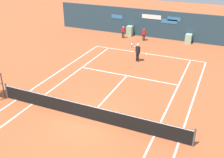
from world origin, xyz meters
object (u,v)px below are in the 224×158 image
Objects in this scene: player_on_baseline at (137,51)px; ball_kid_centre_post at (144,34)px; ball_kid_right_post at (123,31)px; tennis_ball_by_sideline at (88,55)px.

player_on_baseline is 5.97m from ball_kid_centre_post.
player_on_baseline reaches higher than ball_kid_right_post.
player_on_baseline is 4.69m from tennis_ball_by_sideline.
tennis_ball_by_sideline is (-0.92, -6.38, -0.72)m from ball_kid_right_post.
ball_kid_centre_post is at bearing 62.80° from tennis_ball_by_sideline.
player_on_baseline is at bearing 103.12° from ball_kid_centre_post.
ball_kid_centre_post reaches higher than ball_kid_right_post.
ball_kid_centre_post is 2.36m from ball_kid_right_post.
player_on_baseline is 1.38× the size of ball_kid_centre_post.
ball_kid_right_post is (-2.36, 0.00, -0.01)m from ball_kid_centre_post.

